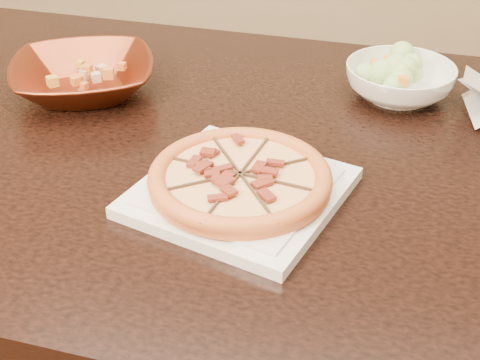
{
  "coord_description": "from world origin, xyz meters",
  "views": [
    {
      "loc": [
        0.15,
        -0.89,
        1.3
      ],
      "look_at": [
        0.02,
        -0.12,
        0.78
      ],
      "focal_mm": 50.0,
      "sensor_mm": 36.0,
      "label": 1
    }
  ],
  "objects": [
    {
      "name": "salad_bowl",
      "position": [
        0.25,
        0.25,
        0.78
      ],
      "size": [
        0.24,
        0.24,
        0.06
      ],
      "primitive_type": "imported",
      "rotation": [
        0.0,
        0.0,
        -0.25
      ],
      "color": "white",
      "rests_on": "dining_table"
    },
    {
      "name": "mixed_dish",
      "position": [
        -0.32,
        0.17,
        0.83
      ],
      "size": [
        0.09,
        0.12,
        0.03
      ],
      "color": "tan",
      "rests_on": "bronze_bowl"
    },
    {
      "name": "pizza",
      "position": [
        0.02,
        -0.12,
        0.78
      ],
      "size": [
        0.26,
        0.26,
        0.03
      ],
      "color": "#C35F26",
      "rests_on": "plate"
    },
    {
      "name": "plate",
      "position": [
        0.02,
        -0.12,
        0.76
      ],
      "size": [
        0.34,
        0.34,
        0.02
      ],
      "color": "silver",
      "rests_on": "dining_table"
    },
    {
      "name": "bronze_bowl",
      "position": [
        -0.32,
        0.17,
        0.78
      ],
      "size": [
        0.33,
        0.33,
        0.06
      ],
      "primitive_type": "imported",
      "rotation": [
        0.0,
        0.0,
        0.33
      ],
      "color": "maroon",
      "rests_on": "dining_table"
    },
    {
      "name": "dining_table",
      "position": [
        -0.1,
        0.04,
        0.66
      ],
      "size": [
        1.59,
        1.12,
        0.75
      ],
      "color": "black",
      "rests_on": "floor"
    },
    {
      "name": "salad",
      "position": [
        0.25,
        0.25,
        0.83
      ],
      "size": [
        0.11,
        0.1,
        0.04
      ],
      "color": "#9BBF62",
      "rests_on": "salad_bowl"
    }
  ]
}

